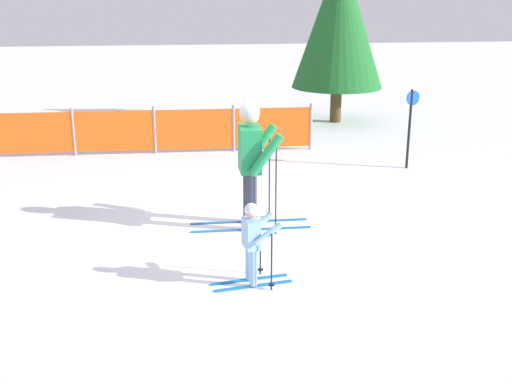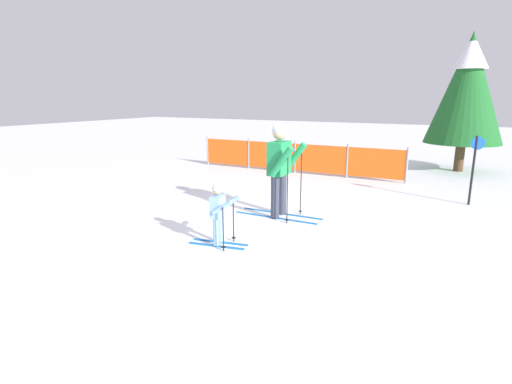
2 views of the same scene
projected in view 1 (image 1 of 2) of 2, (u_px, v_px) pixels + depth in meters
ground_plane at (246, 226)px, 9.41m from camera, size 60.00×60.00×0.00m
skier_adult at (251, 154)px, 9.09m from camera, size 1.75×0.77×1.85m
skier_child at (253, 238)px, 7.44m from camera, size 0.97×0.50×1.01m
safety_fence at (155, 130)px, 13.33m from camera, size 6.66×0.12×0.99m
conifer_far at (339, 17)px, 15.78m from camera, size 2.28×2.28×4.24m
trail_marker at (410, 120)px, 12.13m from camera, size 0.27×0.10×1.52m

